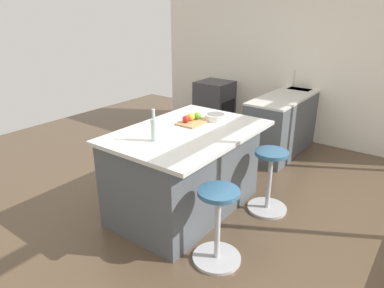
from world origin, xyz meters
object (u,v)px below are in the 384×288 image
(apple_red, at_px, (186,119))
(kitchen_island, at_px, (185,170))
(stool_middle, at_px, (218,228))
(apple_green, at_px, (198,116))
(fruit_bowl, at_px, (216,117))
(stool_by_window, at_px, (269,183))
(water_bottle, at_px, (154,129))
(apple_yellow, at_px, (191,117))
(oven_range, at_px, (215,104))
(cutting_board, at_px, (194,122))

(apple_red, bearing_deg, kitchen_island, 32.72)
(stool_middle, distance_m, apple_red, 1.28)
(stool_middle, relative_size, apple_green, 8.97)
(fruit_bowl, bearing_deg, stool_by_window, 94.95)
(kitchen_island, height_order, water_bottle, water_bottle)
(stool_middle, distance_m, fruit_bowl, 1.36)
(stool_middle, relative_size, apple_red, 9.08)
(apple_yellow, xyz_separation_m, fruit_bowl, (-0.23, 0.18, -0.02))
(water_bottle, height_order, fruit_bowl, water_bottle)
(stool_middle, relative_size, fruit_bowl, 2.89)
(stool_by_window, height_order, apple_red, apple_red)
(apple_red, distance_m, apple_green, 0.18)
(apple_yellow, distance_m, fruit_bowl, 0.29)
(kitchen_island, xyz_separation_m, fruit_bowl, (-0.46, 0.08, 0.51))
(oven_range, relative_size, water_bottle, 2.77)
(fruit_bowl, bearing_deg, oven_range, -146.82)
(apple_red, height_order, apple_green, same)
(stool_by_window, height_order, apple_yellow, apple_yellow)
(apple_yellow, xyz_separation_m, water_bottle, (0.67, 0.07, 0.06))
(apple_red, xyz_separation_m, fruit_bowl, (-0.32, 0.18, -0.02))
(apple_green, relative_size, water_bottle, 0.25)
(apple_yellow, xyz_separation_m, apple_red, (0.09, 0.00, -0.00))
(stool_by_window, bearing_deg, oven_range, -135.22)
(stool_by_window, xyz_separation_m, fruit_bowl, (0.06, -0.68, 0.65))
(apple_green, distance_m, water_bottle, 0.76)
(apple_yellow, distance_m, water_bottle, 0.68)
(stool_middle, bearing_deg, apple_green, -135.48)
(fruit_bowl, bearing_deg, cutting_board, -29.54)
(fruit_bowl, bearing_deg, stool_middle, 34.59)
(water_bottle, bearing_deg, stool_by_window, 140.50)
(stool_by_window, bearing_deg, apple_red, -66.06)
(stool_by_window, height_order, cutting_board, cutting_board)
(apple_yellow, bearing_deg, water_bottle, 6.07)
(oven_range, height_order, stool_middle, oven_range)
(apple_red, xyz_separation_m, water_bottle, (0.58, 0.07, 0.06))
(apple_yellow, bearing_deg, stool_by_window, 108.37)
(cutting_board, height_order, water_bottle, water_bottle)
(apple_green, distance_m, fruit_bowl, 0.21)
(stool_middle, bearing_deg, stool_by_window, 180.00)
(apple_red, distance_m, water_bottle, 0.59)
(oven_range, distance_m, apple_red, 2.86)
(apple_red, bearing_deg, stool_middle, 52.15)
(cutting_board, height_order, apple_red, apple_red)
(stool_by_window, distance_m, apple_yellow, 1.13)
(kitchen_island, relative_size, apple_green, 21.03)
(stool_middle, relative_size, cutting_board, 1.98)
(apple_red, bearing_deg, apple_yellow, -177.26)
(kitchen_island, distance_m, stool_middle, 0.94)
(water_bottle, distance_m, fruit_bowl, 0.91)
(cutting_board, bearing_deg, kitchen_island, 12.53)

